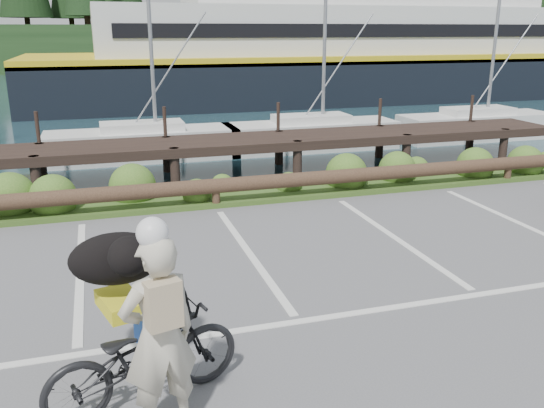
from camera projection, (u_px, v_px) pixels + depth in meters
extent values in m
plane|color=#565659|center=(288.00, 308.00, 7.46)|extent=(72.00, 72.00, 0.00)
plane|color=#173038|center=(119.00, 84.00, 51.75)|extent=(160.00, 160.00, 0.00)
cube|color=#3D5B21|center=(210.00, 196.00, 12.30)|extent=(34.00, 1.60, 0.10)
imported|color=black|center=(144.00, 356.00, 5.43)|extent=(2.03, 1.16, 1.01)
imported|color=beige|center=(159.00, 337.00, 4.94)|extent=(0.77, 0.61, 1.85)
ellipsoid|color=black|center=(117.00, 259.00, 5.70)|extent=(0.69, 1.02, 0.54)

